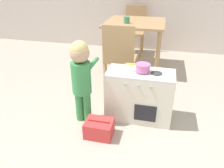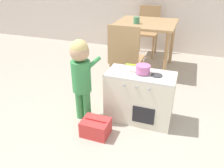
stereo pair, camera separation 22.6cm
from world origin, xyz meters
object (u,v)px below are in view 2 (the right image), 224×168
at_px(cup_on_table, 137,20).
at_px(dining_table, 146,29).
at_px(dining_chair_near, 125,57).
at_px(dining_chair_far, 148,29).
at_px(child_figure, 81,71).
at_px(play_kitchen, 139,97).
at_px(toy_pot, 143,69).
at_px(toy_basket, 96,127).

bearing_deg(cup_on_table, dining_table, 55.01).
bearing_deg(cup_on_table, dining_chair_near, -86.52).
xyz_separation_m(dining_chair_far, cup_on_table, (0.00, -0.93, 0.34)).
height_order(child_figure, dining_chair_far, dining_chair_far).
bearing_deg(cup_on_table, play_kitchen, -73.25).
bearing_deg(child_figure, play_kitchen, 18.71).
xyz_separation_m(toy_pot, dining_chair_far, (-0.39, 2.17, -0.12)).
height_order(play_kitchen, child_figure, child_figure).
relative_size(child_figure, dining_chair_far, 0.99).
bearing_deg(toy_basket, child_figure, 137.77).
xyz_separation_m(toy_basket, dining_chair_far, (-0.04, 2.57, 0.39)).
bearing_deg(play_kitchen, dining_chair_near, 119.96).
relative_size(dining_table, dining_chair_far, 1.03).
distance_m(child_figure, cup_on_table, 1.47).
xyz_separation_m(play_kitchen, dining_table, (-0.26, 1.40, 0.38)).
bearing_deg(child_figure, cup_on_table, 82.38).
xyz_separation_m(dining_chair_near, cup_on_table, (-0.04, 0.66, 0.34)).
bearing_deg(dining_chair_near, cup_on_table, 93.48).
distance_m(dining_chair_near, cup_on_table, 0.74).
distance_m(toy_pot, child_figure, 0.61).
bearing_deg(child_figure, toy_pot, 18.31).
bearing_deg(dining_table, dining_chair_near, -94.95).
bearing_deg(child_figure, dining_table, 79.22).
xyz_separation_m(toy_basket, dining_table, (0.07, 1.80, 0.57)).
height_order(play_kitchen, dining_chair_far, dining_chair_far).
xyz_separation_m(toy_pot, child_figure, (-0.58, -0.19, -0.03)).
bearing_deg(dining_chair_near, play_kitchen, -60.04).
bearing_deg(cup_on_table, child_figure, -97.62).
relative_size(dining_chair_near, dining_chair_far, 1.00).
bearing_deg(play_kitchen, dining_table, 100.60).
distance_m(toy_basket, dining_chair_near, 1.06).
xyz_separation_m(child_figure, dining_chair_near, (0.23, 0.77, -0.09)).
bearing_deg(cup_on_table, toy_basket, -88.53).
distance_m(toy_pot, dining_table, 1.43).
bearing_deg(dining_table, child_figure, -100.78).
height_order(child_figure, dining_table, child_figure).
height_order(child_figure, toy_basket, child_figure).
height_order(child_figure, cup_on_table, child_figure).
relative_size(toy_pot, dining_table, 0.27).
xyz_separation_m(toy_pot, dining_table, (-0.28, 1.40, 0.06)).
height_order(play_kitchen, cup_on_table, cup_on_table).
bearing_deg(dining_table, dining_chair_far, 98.33).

